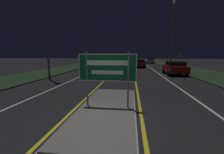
# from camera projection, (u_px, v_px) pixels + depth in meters

# --- Properties ---
(ground_plane) EXTENTS (160.00, 160.00, 0.00)m
(ground_plane) POSITION_uv_depth(u_px,v_px,m) (100.00, 126.00, 4.73)
(ground_plane) COLOR black
(median_island) EXTENTS (2.32, 6.29, 0.10)m
(median_island) POSITION_uv_depth(u_px,v_px,m) (107.00, 108.00, 6.23)
(median_island) COLOR #999993
(median_island) RESTS_ON ground_plane
(verge_left) EXTENTS (5.00, 100.00, 0.08)m
(verge_left) POSITION_uv_depth(u_px,v_px,m) (70.00, 68.00, 25.54)
(verge_left) COLOR #1E3319
(verge_left) RESTS_ON ground_plane
(verge_right) EXTENTS (5.00, 100.00, 0.08)m
(verge_right) POSITION_uv_depth(u_px,v_px,m) (187.00, 69.00, 23.15)
(verge_right) COLOR #1E3319
(verge_right) RESTS_ON ground_plane
(centre_line_yellow_left) EXTENTS (0.12, 70.00, 0.01)m
(centre_line_yellow_left) POSITION_uv_depth(u_px,v_px,m) (119.00, 66.00, 29.42)
(centre_line_yellow_left) COLOR gold
(centre_line_yellow_left) RESTS_ON ground_plane
(centre_line_yellow_right) EXTENTS (0.12, 70.00, 0.01)m
(centre_line_yellow_right) POSITION_uv_depth(u_px,v_px,m) (133.00, 66.00, 29.08)
(centre_line_yellow_right) COLOR gold
(centre_line_yellow_right) RESTS_ON ground_plane
(lane_line_white_left) EXTENTS (0.12, 70.00, 0.01)m
(lane_line_white_left) POSITION_uv_depth(u_px,v_px,m) (105.00, 66.00, 29.78)
(lane_line_white_left) COLOR silver
(lane_line_white_left) RESTS_ON ground_plane
(lane_line_white_right) EXTENTS (0.12, 70.00, 0.01)m
(lane_line_white_right) POSITION_uv_depth(u_px,v_px,m) (148.00, 66.00, 28.73)
(lane_line_white_right) COLOR silver
(lane_line_white_right) RESTS_ON ground_plane
(edge_line_white_left) EXTENTS (0.10, 70.00, 0.01)m
(edge_line_white_left) POSITION_uv_depth(u_px,v_px,m) (90.00, 66.00, 30.16)
(edge_line_white_left) COLOR silver
(edge_line_white_left) RESTS_ON ground_plane
(edge_line_white_right) EXTENTS (0.10, 70.00, 0.01)m
(edge_line_white_right) POSITION_uv_depth(u_px,v_px,m) (164.00, 66.00, 28.35)
(edge_line_white_right) COLOR silver
(edge_line_white_right) RESTS_ON ground_plane
(highway_sign) EXTENTS (2.34, 0.07, 2.27)m
(highway_sign) POSITION_uv_depth(u_px,v_px,m) (107.00, 69.00, 5.98)
(highway_sign) COLOR gray
(highway_sign) RESTS_ON median_island
(streetlight_left_near) EXTENTS (0.52, 0.52, 9.81)m
(streetlight_left_near) POSITION_uv_depth(u_px,v_px,m) (45.00, 6.00, 12.29)
(streetlight_left_near) COLOR gray
(streetlight_left_near) RESTS_ON ground_plane
(streetlight_right_near) EXTENTS (0.46, 0.46, 9.18)m
(streetlight_right_near) POSITION_uv_depth(u_px,v_px,m) (173.00, 29.00, 19.90)
(streetlight_right_near) COLOR gray
(streetlight_right_near) RESTS_ON ground_plane
(car_receding_0) EXTENTS (2.03, 4.11, 1.49)m
(car_receding_0) POSITION_uv_depth(u_px,v_px,m) (175.00, 68.00, 16.62)
(car_receding_0) COLOR maroon
(car_receding_0) RESTS_ON ground_plane
(car_receding_1) EXTENTS (1.85, 4.43, 1.41)m
(car_receding_1) POSITION_uv_depth(u_px,v_px,m) (140.00, 63.00, 26.00)
(car_receding_1) COLOR maroon
(car_receding_1) RESTS_ON ground_plane
(car_receding_2) EXTENTS (1.93, 4.20, 1.36)m
(car_receding_2) POSITION_uv_depth(u_px,v_px,m) (150.00, 60.00, 38.61)
(car_receding_2) COLOR #B7B7BC
(car_receding_2) RESTS_ON ground_plane
(car_receding_3) EXTENTS (2.02, 4.28, 1.44)m
(car_receding_3) POSITION_uv_depth(u_px,v_px,m) (137.00, 59.00, 46.25)
(car_receding_3) COLOR #B7B7BC
(car_receding_3) RESTS_ON ground_plane
(car_approaching_0) EXTENTS (1.87, 4.37, 1.32)m
(car_approaching_0) POSITION_uv_depth(u_px,v_px,m) (105.00, 66.00, 19.50)
(car_approaching_0) COLOR silver
(car_approaching_0) RESTS_ON ground_plane
(car_approaching_1) EXTENTS (1.99, 4.67, 1.56)m
(car_approaching_1) POSITION_uv_depth(u_px,v_px,m) (103.00, 61.00, 34.86)
(car_approaching_1) COLOR maroon
(car_approaching_1) RESTS_ON ground_plane
(car_approaching_2) EXTENTS (1.94, 4.44, 1.49)m
(car_approaching_2) POSITION_uv_depth(u_px,v_px,m) (109.00, 59.00, 44.86)
(car_approaching_2) COLOR #4C514C
(car_approaching_2) RESTS_ON ground_plane
(warning_sign) EXTENTS (0.60, 0.06, 2.27)m
(warning_sign) POSITION_uv_depth(u_px,v_px,m) (181.00, 60.00, 23.23)
(warning_sign) COLOR gray
(warning_sign) RESTS_ON verge_right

